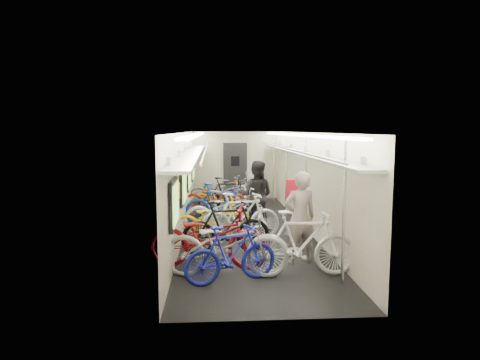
{
  "coord_description": "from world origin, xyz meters",
  "views": [
    {
      "loc": [
        -0.8,
        -10.28,
        2.47
      ],
      "look_at": [
        -0.09,
        0.86,
        1.15
      ],
      "focal_mm": 32.0,
      "sensor_mm": 36.0,
      "label": 1
    }
  ],
  "objects": [
    {
      "name": "train_car_shell",
      "position": [
        -0.36,
        0.71,
        1.66
      ],
      "size": [
        10.0,
        10.0,
        10.0
      ],
      "color": "black",
      "rests_on": "ground"
    },
    {
      "name": "bicycle_0",
      "position": [
        -0.6,
        -3.32,
        0.56
      ],
      "size": [
        2.18,
        0.94,
        1.11
      ],
      "primitive_type": "imported",
      "rotation": [
        0.0,
        0.0,
        1.48
      ],
      "color": "#9F9EA3",
      "rests_on": "ground"
    },
    {
      "name": "bicycle_1",
      "position": [
        -0.52,
        -3.59,
        0.48
      ],
      "size": [
        1.64,
        0.94,
        0.95
      ],
      "primitive_type": "imported",
      "rotation": [
        0.0,
        0.0,
        1.9
      ],
      "color": "#1C23AA",
      "rests_on": "ground"
    },
    {
      "name": "bicycle_2",
      "position": [
        -0.89,
        -2.83,
        0.57
      ],
      "size": [
        2.25,
        1.11,
        1.13
      ],
      "primitive_type": "imported",
      "rotation": [
        0.0,
        0.0,
        1.4
      ],
      "color": "maroon",
      "rests_on": "ground"
    },
    {
      "name": "bicycle_3",
      "position": [
        -0.55,
        -1.97,
        0.54
      ],
      "size": [
        1.85,
        0.79,
        1.08
      ],
      "primitive_type": "imported",
      "rotation": [
        0.0,
        0.0,
        1.73
      ],
      "color": "black",
      "rests_on": "ground"
    },
    {
      "name": "bicycle_4",
      "position": [
        -0.81,
        -0.97,
        0.5
      ],
      "size": [
        2.0,
        1.25,
        0.99
      ],
      "primitive_type": "imported",
      "rotation": [
        0.0,
        0.0,
        1.91
      ],
      "color": "gold",
      "rests_on": "ground"
    },
    {
      "name": "bicycle_5",
      "position": [
        -0.21,
        -1.1,
        0.56
      ],
      "size": [
        1.92,
        0.98,
        1.11
      ],
      "primitive_type": "imported",
      "rotation": [
        0.0,
        0.0,
        1.83
      ],
      "color": "silver",
      "rests_on": "ground"
    },
    {
      "name": "bicycle_6",
      "position": [
        -0.5,
        -0.23,
        0.55
      ],
      "size": [
        2.22,
        1.35,
        1.1
      ],
      "primitive_type": "imported",
      "rotation": [
        0.0,
        0.0,
        1.89
      ],
      "color": "silver",
      "rests_on": "ground"
    },
    {
      "name": "bicycle_7",
      "position": [
        -0.63,
        0.15,
        0.58
      ],
      "size": [
        1.99,
        1.26,
        1.16
      ],
      "primitive_type": "imported",
      "rotation": [
        0.0,
        0.0,
        1.17
      ],
      "color": "#1A419D",
      "rests_on": "ground"
    },
    {
      "name": "bicycle_8",
      "position": [
        -0.7,
        1.73,
        0.51
      ],
      "size": [
        2.0,
        0.81,
        1.03
      ],
      "primitive_type": "imported",
      "rotation": [
        0.0,
        0.0,
        1.51
      ],
      "color": "maroon",
      "rests_on": "ground"
    },
    {
      "name": "bicycle_9",
      "position": [
        -0.37,
        2.32,
        0.53
      ],
      "size": [
        1.83,
        0.81,
        1.06
      ],
      "primitive_type": "imported",
      "rotation": [
        0.0,
        0.0,
        1.39
      ],
      "color": "black",
      "rests_on": "ground"
    },
    {
      "name": "bicycle_10",
      "position": [
        -0.57,
        2.28,
        0.46
      ],
      "size": [
        1.77,
        0.62,
        0.93
      ],
      "primitive_type": "imported",
      "rotation": [
        0.0,
        0.0,
        1.57
      ],
      "color": "gold",
      "rests_on": "ground"
    },
    {
      "name": "bicycle_11",
      "position": [
        0.69,
        -3.33,
        0.56
      ],
      "size": [
        1.9,
        0.66,
        1.12
      ],
      "primitive_type": "imported",
      "rotation": [
        0.0,
        0.0,
        1.5
      ],
      "color": "white",
      "rests_on": "ground"
    },
    {
      "name": "bicycle_12",
      "position": [
        -0.59,
        2.86,
        0.53
      ],
      "size": [
        2.12,
        1.18,
        1.06
      ],
      "primitive_type": "imported",
      "rotation": [
        0.0,
        0.0,
        1.32
      ],
      "color": "#5E5E63",
      "rests_on": "ground"
    },
    {
      "name": "bicycle_14",
      "position": [
        -0.18,
        4.27,
        0.52
      ],
      "size": [
        2.06,
        0.94,
        1.04
      ],
      "primitive_type": "imported",
      "rotation": [
        0.0,
        0.0,
        1.44
      ],
      "color": "slate",
      "rests_on": "ground"
    },
    {
      "name": "passenger_near",
      "position": [
        0.8,
        -2.59,
        0.85
      ],
      "size": [
        0.7,
        0.53,
        1.71
      ],
      "primitive_type": "imported",
      "rotation": [
        0.0,
        0.0,
        3.35
      ],
      "color": "gray",
      "rests_on": "ground"
    },
    {
      "name": "passenger_mid",
      "position": [
        0.26,
        -0.01,
        0.86
      ],
      "size": [
        1.0,
        0.88,
        1.72
      ],
      "primitive_type": "imported",
      "rotation": [
        0.0,
        0.0,
        2.83
      ],
      "color": "black",
      "rests_on": "ground"
    },
    {
      "name": "backpack",
      "position": [
        0.81,
        -1.83,
        1.28
      ],
      "size": [
        0.29,
        0.2,
        0.38
      ],
      "primitive_type": "cube",
      "rotation": [
        0.0,
        0.0,
        -0.26
      ],
      "color": "red",
      "rests_on": "passenger_near"
    }
  ]
}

